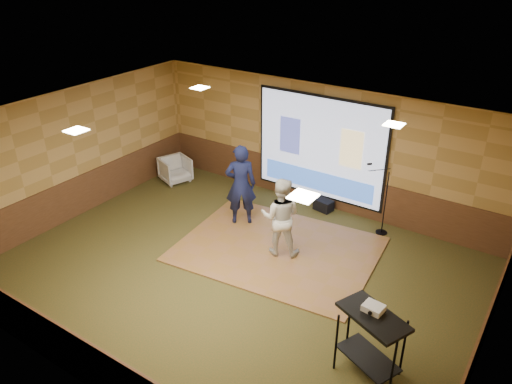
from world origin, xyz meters
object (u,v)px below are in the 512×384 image
Objects in this scene: player_left at (241,185)px; banquet_chair at (175,170)px; projector at (374,308)px; av_table at (371,331)px; dance_floor at (277,249)px; projector_screen at (320,149)px; player_right at (281,217)px; duffel_bag at (324,205)px; mic_stand at (381,213)px.

banquet_chair is at bearing -54.47° from player_left.
banquet_chair is at bearing 160.14° from projector.
av_table is 0.37m from projector.
player_left is at bearing 158.78° from dance_floor.
player_left is 6.55× the size of projector.
projector_screen is 5.44m from av_table.
duffel_bag is (-0.09, 2.19, -0.74)m from player_right.
duffel_bag is (4.08, 0.75, -0.20)m from banquet_chair.
dance_floor is at bearing -87.05° from banquet_chair.
duffel_bag is (0.02, 2.10, 0.12)m from dance_floor.
player_left is 2.23m from duffel_bag.
player_left is at bearing 147.99° from av_table.
projector_screen is at bearing -157.32° from player_left.
projector_screen reaches higher than duffel_bag.
player_right is at bearing -81.04° from projector_screen.
av_table is 0.68× the size of mic_stand.
projector_screen is 2.06× the size of mic_stand.
duffel_bag is at bearing 130.46° from projector.
projector_screen is 0.82× the size of dance_floor.
projector is (-0.04, 0.09, 0.35)m from av_table.
dance_floor is 13.93× the size of projector.
dance_floor is 0.87m from player_right.
player_right is 2.31m from duffel_bag.
mic_stand is 1.57m from duffel_bag.
duffel_bag is (1.31, 1.60, -0.84)m from player_left.
banquet_chair is (-4.06, 1.35, 0.32)m from dance_floor.
projector_screen is at bearing 125.55° from av_table.
projector_screen is at bearing 96.57° from dance_floor.
duffel_bag is (0.29, -0.19, -1.34)m from projector_screen.
player_left is at bearing -85.69° from banquet_chair.
av_table is 7.76m from banquet_chair.
projector is (2.72, -1.92, 0.27)m from player_right.
av_table is at bearing -95.13° from banquet_chair.
projector is (4.12, -2.51, 0.16)m from player_left.
av_table is at bearing -86.93° from mic_stand.
player_left reaches higher than mic_stand.
av_table is (2.76, -2.02, -0.08)m from player_right.
mic_stand reaches higher than av_table.
dance_floor is at bearing 121.33° from player_left.
projector_screen is 2.12m from player_left.
projector_screen reaches higher than av_table.
mic_stand is at bearing -149.30° from player_right.
player_right is (0.37, -2.37, -0.60)m from projector_screen.
player_right is 1.55× the size of av_table.
player_right is 5.83× the size of projector.
projector is 7.70m from banquet_chair.
player_left is 2.96m from banquet_chair.
projector_screen is 7.67× the size of duffel_bag.
mic_stand reaches higher than duffel_bag.
mic_stand is (-1.30, 3.88, -0.65)m from projector.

